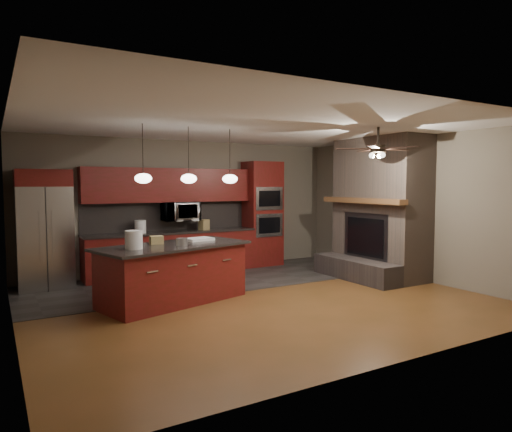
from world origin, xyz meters
TOP-DOWN VIEW (x-y plane):
  - ground at (0.00, 0.00)m, footprint 7.00×7.00m
  - ceiling at (0.00, 0.00)m, footprint 7.00×6.00m
  - back_wall at (0.00, 3.00)m, footprint 7.00×0.02m
  - right_wall at (3.50, 0.00)m, footprint 0.02×6.00m
  - left_wall at (-3.50, 0.00)m, footprint 0.02×6.00m
  - slate_tile_patch at (0.00, 1.80)m, footprint 7.00×2.40m
  - fireplace_column at (3.04, 0.40)m, footprint 1.30×2.10m
  - back_cabinetry at (-0.48, 2.74)m, footprint 3.59×0.64m
  - oven_tower at (1.70, 2.69)m, footprint 0.80×0.63m
  - microwave at (-0.27, 2.75)m, footprint 0.73×0.41m
  - refrigerator at (-2.89, 2.62)m, footprint 0.91×0.75m
  - kitchen_island at (-1.23, 0.55)m, footprint 2.61×1.70m
  - white_bucket at (-1.90, 0.37)m, footprint 0.30×0.30m
  - paint_can at (-1.15, 0.39)m, footprint 0.23×0.23m
  - paint_tray at (-0.68, 0.83)m, footprint 0.50×0.39m
  - cardboard_box at (-1.44, 0.75)m, footprint 0.21×0.16m
  - counter_bucket at (-1.14, 2.70)m, footprint 0.26×0.26m
  - counter_box at (0.22, 2.65)m, footprint 0.24×0.22m
  - pendant_left at (-1.65, 0.70)m, footprint 0.26×0.26m
  - pendant_center at (-0.90, 0.70)m, footprint 0.26×0.26m
  - pendant_right at (-0.15, 0.70)m, footprint 0.26×0.26m
  - ceiling_fan at (1.80, -0.80)m, footprint 1.27×1.33m

SIDE VIEW (x-z plane):
  - ground at x=0.00m, z-range 0.00..0.00m
  - slate_tile_patch at x=0.00m, z-range 0.00..0.01m
  - kitchen_island at x=-1.23m, z-range 0.00..0.92m
  - back_cabinetry at x=-0.48m, z-range -0.21..1.99m
  - paint_tray at x=-0.68m, z-range 0.92..0.96m
  - paint_can at x=-1.15m, z-range 0.92..1.03m
  - cardboard_box at x=-1.44m, z-range 0.92..1.05m
  - counter_box at x=0.22m, z-range 0.90..1.12m
  - counter_bucket at x=-1.14m, z-range 0.90..1.15m
  - white_bucket at x=-1.90m, z-range 0.92..1.19m
  - refrigerator at x=-2.89m, z-range 0.00..2.13m
  - oven_tower at x=1.70m, z-range 0.00..2.38m
  - fireplace_column at x=3.04m, z-range -0.10..2.70m
  - microwave at x=-0.27m, z-range 1.05..1.55m
  - back_wall at x=0.00m, z-range 0.00..2.80m
  - right_wall at x=3.50m, z-range 0.00..2.80m
  - left_wall at x=-3.50m, z-range 0.00..2.80m
  - pendant_left at x=-1.65m, z-range 1.51..2.42m
  - pendant_center at x=-0.90m, z-range 1.51..2.42m
  - pendant_right at x=-0.15m, z-range 1.51..2.42m
  - ceiling_fan at x=1.80m, z-range 2.25..2.66m
  - ceiling at x=0.00m, z-range 2.79..2.81m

